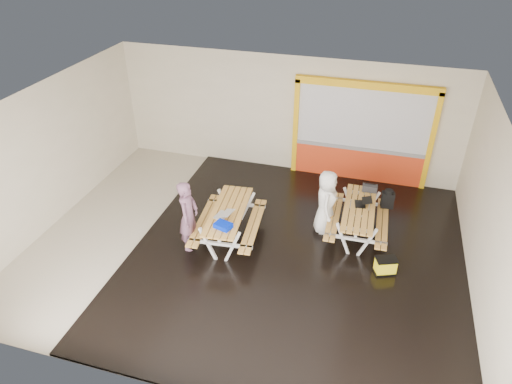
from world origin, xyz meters
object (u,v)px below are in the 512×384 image
(toolbox, at_px, (370,188))
(backpack, at_px, (388,199))
(person_right, at_px, (326,202))
(dark_case, at_px, (329,226))
(picnic_table_right, at_px, (358,214))
(blue_pouch, at_px, (223,226))
(person_left, at_px, (189,216))
(fluke_bag, at_px, (385,266))
(laptop_left, at_px, (224,214))
(laptop_right, at_px, (363,203))
(picnic_table_left, at_px, (229,217))

(toolbox, relative_size, backpack, 0.74)
(person_right, xyz_separation_m, dark_case, (0.13, 0.07, -0.75))
(picnic_table_right, relative_size, blue_pouch, 5.67)
(person_left, distance_m, fluke_bag, 4.53)
(laptop_left, xyz_separation_m, laptop_right, (3.02, 1.44, -0.03))
(laptop_right, height_order, toolbox, toolbox)
(picnic_table_right, xyz_separation_m, laptop_left, (-2.97, -1.28, 0.28))
(person_right, xyz_separation_m, toolbox, (0.96, 0.87, 0.05))
(picnic_table_left, xyz_separation_m, picnic_table_right, (2.95, 1.01, -0.02))
(picnic_table_left, bearing_deg, laptop_right, 21.28)
(picnic_table_left, bearing_deg, dark_case, 24.60)
(person_right, bearing_deg, picnic_table_left, 107.65)
(picnic_table_right, xyz_separation_m, toolbox, (0.17, 0.83, 0.28))
(picnic_table_right, relative_size, backpack, 4.18)
(picnic_table_left, xyz_separation_m, backpack, (3.58, 1.72, 0.10))
(laptop_left, relative_size, blue_pouch, 1.25)
(picnic_table_right, relative_size, person_right, 1.28)
(blue_pouch, bearing_deg, toolbox, 39.91)
(picnic_table_right, height_order, backpack, backpack)
(person_left, bearing_deg, dark_case, -65.04)
(person_right, height_order, dark_case, person_right)
(blue_pouch, xyz_separation_m, toolbox, (3.00, 2.51, -0.00))
(toolbox, height_order, fluke_bag, toolbox)
(laptop_right, xyz_separation_m, toolbox, (0.11, 0.67, 0.03))
(dark_case, bearing_deg, picnic_table_right, -3.17)
(laptop_right, bearing_deg, person_right, -166.87)
(person_right, bearing_deg, laptop_right, -83.48)
(person_left, relative_size, dark_case, 4.56)
(blue_pouch, relative_size, backpack, 0.74)
(laptop_right, relative_size, fluke_bag, 0.83)
(picnic_table_right, distance_m, blue_pouch, 3.31)
(laptop_left, height_order, blue_pouch, laptop_left)
(person_left, xyz_separation_m, laptop_left, (0.76, 0.28, 0.01))
(person_left, height_order, toolbox, person_left)
(picnic_table_right, height_order, person_right, person_right)
(toolbox, xyz_separation_m, dark_case, (-0.83, -0.80, -0.79))
(laptop_left, height_order, backpack, laptop_left)
(blue_pouch, bearing_deg, laptop_right, 32.50)
(person_right, xyz_separation_m, fluke_bag, (1.54, -1.20, -0.63))
(person_left, relative_size, fluke_bag, 3.37)
(picnic_table_right, bearing_deg, fluke_bag, -58.77)
(fluke_bag, bearing_deg, toolbox, 105.67)
(laptop_right, xyz_separation_m, backpack, (0.58, 0.55, -0.13))
(picnic_table_right, xyz_separation_m, person_left, (-3.72, -1.55, 0.27))
(laptop_left, distance_m, backpack, 4.11)
(laptop_right, bearing_deg, dark_case, -170.23)
(laptop_left, relative_size, laptop_right, 1.06)
(person_left, xyz_separation_m, blue_pouch, (0.89, -0.13, 0.01))
(picnic_table_left, bearing_deg, toolbox, 30.56)
(person_left, height_order, dark_case, person_left)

